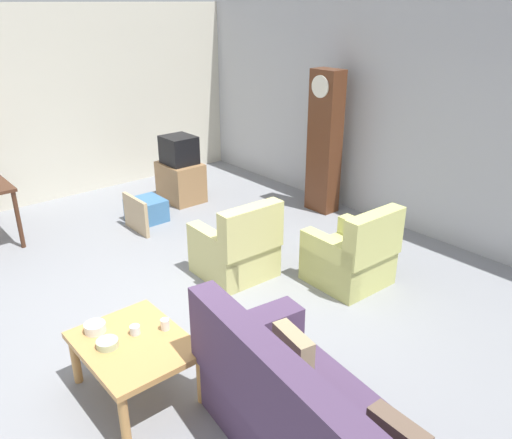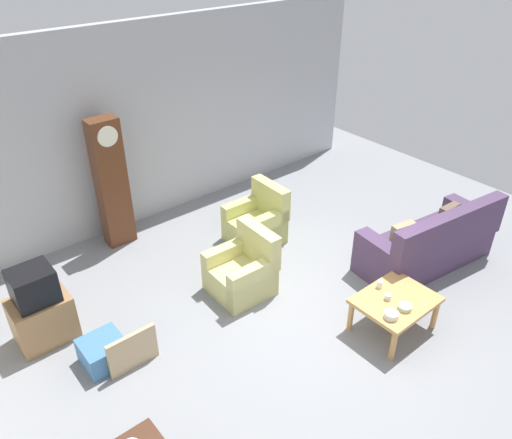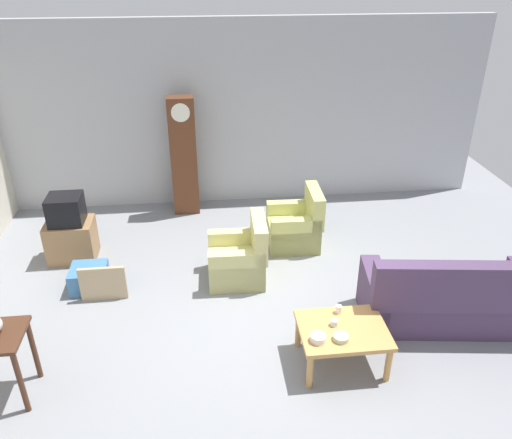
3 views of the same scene
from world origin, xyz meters
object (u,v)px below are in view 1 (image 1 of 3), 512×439
(framed_picture_leaning, at_px, (136,215))
(cup_blue_rimmed, at_px, (135,330))
(armchair_olive_far, at_px, (352,258))
(bowl_shallow_green, at_px, (107,343))
(bowl_white_stacked, at_px, (95,328))
(armchair_olive_near, at_px, (237,251))
(grandfather_clock, at_px, (325,142))
(tv_crt, at_px, (179,150))
(storage_box_blue, at_px, (146,210))
(tv_stand_cabinet, at_px, (181,182))
(coffee_table_wood, at_px, (134,349))
(couch_floral, at_px, (322,435))
(cup_white_porcelain, at_px, (165,324))

(framed_picture_leaning, relative_size, cup_blue_rimmed, 7.49)
(armchair_olive_far, relative_size, bowl_shallow_green, 5.52)
(bowl_white_stacked, bearing_deg, framed_picture_leaning, 146.21)
(armchair_olive_near, xyz_separation_m, grandfather_clock, (-0.75, 2.22, 0.72))
(tv_crt, xyz_separation_m, cup_blue_rimmed, (3.33, -2.55, -0.30))
(armchair_olive_far, bearing_deg, storage_box_blue, -164.25)
(framed_picture_leaning, bearing_deg, armchair_olive_far, 22.26)
(armchair_olive_far, xyz_separation_m, cup_blue_rimmed, (-0.06, -2.57, 0.21))
(tv_stand_cabinet, xyz_separation_m, bowl_white_stacked, (3.10, -2.78, 0.21))
(tv_stand_cabinet, xyz_separation_m, bowl_shallow_green, (3.34, -2.79, 0.20))
(tv_crt, xyz_separation_m, bowl_white_stacked, (3.10, -2.78, -0.30))
(armchair_olive_near, xyz_separation_m, bowl_white_stacked, (0.66, -1.95, 0.21))
(cup_blue_rimmed, xyz_separation_m, bowl_white_stacked, (-0.23, -0.23, 0.00))
(armchair_olive_near, distance_m, tv_stand_cabinet, 2.57)
(coffee_table_wood, bearing_deg, couch_floral, 19.20)
(armchair_olive_near, relative_size, grandfather_clock, 0.45)
(coffee_table_wood, relative_size, bowl_white_stacked, 5.74)
(armchair_olive_far, bearing_deg, bowl_shallow_green, -91.02)
(coffee_table_wood, bearing_deg, storage_box_blue, 149.62)
(tv_crt, relative_size, framed_picture_leaning, 0.80)
(couch_floral, height_order, tv_stand_cabinet, couch_floral)
(armchair_olive_near, height_order, tv_crt, tv_crt)
(tv_stand_cabinet, distance_m, bowl_white_stacked, 4.17)
(armchair_olive_near, xyz_separation_m, cup_blue_rimmed, (0.89, -1.73, 0.21))
(armchair_olive_near, bearing_deg, grandfather_clock, 108.74)
(couch_floral, bearing_deg, armchair_olive_far, 125.70)
(tv_crt, bearing_deg, bowl_shallow_green, -39.83)
(tv_crt, relative_size, cup_blue_rimmed, 5.99)
(armchair_olive_far, distance_m, coffee_table_wood, 2.64)
(armchair_olive_far, bearing_deg, coffee_table_wood, -89.46)
(armchair_olive_near, distance_m, coffee_table_wood, 2.04)
(tv_crt, bearing_deg, tv_stand_cabinet, 0.00)
(cup_blue_rimmed, bearing_deg, bowl_white_stacked, -135.36)
(storage_box_blue, xyz_separation_m, cup_white_porcelain, (3.06, -1.51, 0.36))
(armchair_olive_far, height_order, bowl_white_stacked, armchair_olive_far)
(armchair_olive_near, relative_size, bowl_shallow_green, 5.52)
(couch_floral, xyz_separation_m, framed_picture_leaning, (-4.30, 0.98, -0.11))
(cup_blue_rimmed, bearing_deg, armchair_olive_far, 88.63)
(armchair_olive_near, bearing_deg, tv_stand_cabinet, 161.33)
(tv_stand_cabinet, height_order, cup_white_porcelain, tv_stand_cabinet)
(coffee_table_wood, height_order, tv_crt, tv_crt)
(couch_floral, relative_size, tv_stand_cabinet, 3.23)
(armchair_olive_near, xyz_separation_m, framed_picture_leaning, (-1.82, -0.29, -0.06))
(grandfather_clock, height_order, storage_box_blue, grandfather_clock)
(armchair_olive_near, xyz_separation_m, armchair_olive_far, (0.95, 0.85, 0.00))
(grandfather_clock, height_order, cup_blue_rimmed, grandfather_clock)
(couch_floral, relative_size, armchair_olive_far, 2.39)
(armchair_olive_far, height_order, cup_blue_rimmed, armchair_olive_far)
(storage_box_blue, relative_size, bowl_white_stacked, 2.87)
(tv_stand_cabinet, distance_m, storage_box_blue, 0.92)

